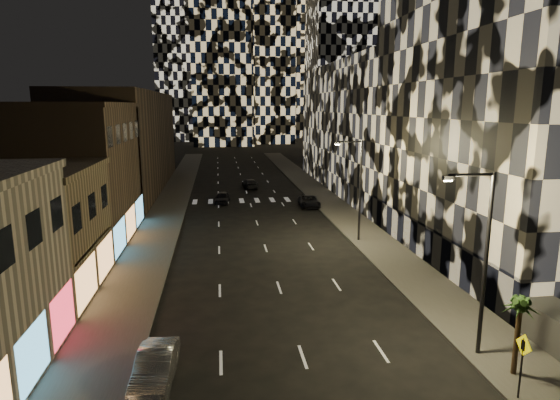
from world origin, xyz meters
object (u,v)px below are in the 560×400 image
object	(u,v)px
car_dark_oncoming	(250,184)
ped_sign	(523,355)
car_silver_parked	(155,368)
car_dark_midlane	(222,198)
palm_tree	(520,311)
car_dark_rightlane	(309,201)
streetlight_near	(482,252)
streetlight_far	(358,183)

from	to	relation	value
car_dark_oncoming	ped_sign	size ratio (longest dim) A/B	1.70
car_dark_oncoming	ped_sign	world-z (taller)	ped_sign
car_silver_parked	car_dark_midlane	distance (m)	39.17
palm_tree	ped_sign	bearing A→B (deg)	-118.42
car_dark_midlane	car_dark_rightlane	world-z (taller)	car_dark_midlane
streetlight_near	car_dark_midlane	world-z (taller)	streetlight_near
streetlight_near	palm_tree	size ratio (longest dim) A/B	2.44
car_dark_midlane	streetlight_far	bearing A→B (deg)	-51.72
streetlight_far	palm_tree	bearing A→B (deg)	-87.72
palm_tree	streetlight_near	bearing A→B (deg)	114.57
streetlight_near	car_dark_rightlane	bearing A→B (deg)	92.21
car_silver_parked	palm_tree	size ratio (longest dim) A/B	1.22
car_dark_oncoming	car_dark_rightlane	world-z (taller)	car_dark_oncoming
car_dark_midlane	palm_tree	xyz separation A→B (m)	(12.73, -40.62, 2.48)
streetlight_far	car_dark_midlane	size ratio (longest dim) A/B	2.16
streetlight_far	ped_sign	xyz separation A→B (m)	(-0.06, -23.63, -3.24)
streetlight_far	car_dark_oncoming	distance (m)	30.38
streetlight_near	car_dark_oncoming	size ratio (longest dim) A/B	1.85
streetlight_near	car_dark_oncoming	xyz separation A→B (m)	(-7.65, 49.03, -4.65)
ped_sign	car_dark_rightlane	bearing A→B (deg)	91.42
car_dark_oncoming	car_dark_rightlane	bearing A→B (deg)	110.75
palm_tree	streetlight_far	bearing A→B (deg)	92.28
car_dark_midlane	ped_sign	distance (m)	43.98
ped_sign	palm_tree	world-z (taller)	palm_tree
streetlight_near	ped_sign	world-z (taller)	streetlight_near
car_dark_oncoming	car_dark_midlane	bearing A→B (deg)	64.19
streetlight_near	car_dark_oncoming	bearing A→B (deg)	98.86
car_dark_midlane	car_dark_oncoming	bearing A→B (deg)	73.73
ped_sign	palm_tree	bearing A→B (deg)	61.09
streetlight_near	car_dark_rightlane	xyz separation A→B (m)	(-1.35, 35.14, -4.67)
streetlight_near	car_silver_parked	world-z (taller)	streetlight_near
car_dark_midlane	car_dark_rightlane	bearing A→B (deg)	-12.86
car_dark_midlane	car_dark_rightlane	xyz separation A→B (m)	(10.50, -3.57, -0.03)
ped_sign	palm_tree	distance (m)	2.23
streetlight_near	streetlight_far	distance (m)	20.00
car_silver_parked	car_dark_midlane	world-z (taller)	car_silver_parked
car_dark_oncoming	ped_sign	bearing A→B (deg)	94.58
streetlight_far	car_silver_parked	bearing A→B (deg)	-126.87
car_dark_oncoming	streetlight_near	bearing A→B (deg)	95.24
ped_sign	palm_tree	size ratio (longest dim) A/B	0.78
streetlight_near	car_dark_midlane	size ratio (longest dim) A/B	2.16
streetlight_far	car_silver_parked	distance (m)	25.81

